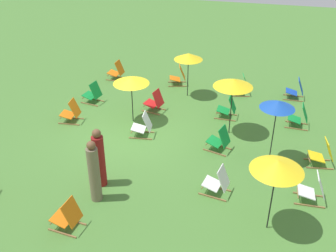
% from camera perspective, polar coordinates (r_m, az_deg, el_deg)
% --- Properties ---
extents(ground_plane, '(40.00, 40.00, 0.00)m').
position_cam_1_polar(ground_plane, '(13.07, -5.11, -1.24)').
color(ground_plane, '#477A33').
extents(deckchair_0, '(0.62, 0.84, 0.83)m').
position_cam_1_polar(deckchair_0, '(15.83, 10.58, 5.73)').
color(deckchair_0, olive).
rests_on(deckchair_0, ground).
extents(deckchair_1, '(0.49, 0.76, 0.83)m').
position_cam_1_polar(deckchair_1, '(15.99, 18.01, 4.97)').
color(deckchair_1, olive).
rests_on(deckchair_1, ground).
extents(deckchair_2, '(0.51, 0.78, 0.83)m').
position_cam_1_polar(deckchair_2, '(17.08, -7.41, 7.84)').
color(deckchair_2, olive).
rests_on(deckchair_2, ground).
extents(deckchair_3, '(0.67, 0.86, 0.83)m').
position_cam_1_polar(deckchair_3, '(16.45, 1.55, 7.19)').
color(deckchair_3, olive).
rests_on(deckchair_3, ground).
extents(deckchair_4, '(0.63, 0.84, 0.83)m').
position_cam_1_polar(deckchair_4, '(14.30, -1.92, 3.50)').
color(deckchair_4, olive).
rests_on(deckchair_4, ground).
extents(deckchair_5, '(0.49, 0.77, 0.83)m').
position_cam_1_polar(deckchair_5, '(14.02, 8.64, 2.57)').
color(deckchair_5, olive).
rests_on(deckchair_5, ground).
extents(deckchair_6, '(0.58, 0.82, 0.83)m').
position_cam_1_polar(deckchair_6, '(12.24, 21.42, -3.80)').
color(deckchair_6, olive).
rests_on(deckchair_6, ground).
extents(deckchair_7, '(0.54, 0.80, 0.83)m').
position_cam_1_polar(deckchair_7, '(13.99, -13.78, 1.94)').
color(deckchair_7, olive).
rests_on(deckchair_7, ground).
extents(deckchair_8, '(0.50, 0.77, 0.83)m').
position_cam_1_polar(deckchair_8, '(10.76, 20.26, -8.62)').
color(deckchair_8, olive).
rests_on(deckchair_8, ground).
extents(deckchair_10, '(0.52, 0.78, 0.83)m').
position_cam_1_polar(deckchair_10, '(14.01, 18.48, 1.25)').
color(deckchair_10, olive).
rests_on(deckchair_10, ground).
extents(deckchair_11, '(0.67, 0.86, 0.83)m').
position_cam_1_polar(deckchair_11, '(12.13, 7.48, -2.04)').
color(deckchair_11, olive).
rests_on(deckchair_11, ground).
extents(deckchair_12, '(0.60, 0.83, 0.83)m').
position_cam_1_polar(deckchair_12, '(15.18, -10.80, 4.60)').
color(deckchair_12, olive).
rests_on(deckchair_12, ground).
extents(deckchair_13, '(0.60, 0.83, 0.83)m').
position_cam_1_polar(deckchair_13, '(10.43, 7.18, -8.07)').
color(deckchair_13, olive).
rests_on(deckchair_13, ground).
extents(deckchair_14, '(0.56, 0.81, 0.83)m').
position_cam_1_polar(deckchair_14, '(12.79, -3.62, 0.02)').
color(deckchair_14, olive).
rests_on(deckchair_14, ground).
extents(deckchair_15, '(0.56, 0.81, 0.83)m').
position_cam_1_polar(deckchair_15, '(9.67, -14.32, -12.54)').
color(deckchair_15, olive).
rests_on(deckchair_15, ground).
extents(umbrella_0, '(0.98, 0.98, 1.97)m').
position_cam_1_polar(umbrella_0, '(11.27, 15.56, 3.00)').
color(umbrella_0, black).
rests_on(umbrella_0, ground).
extents(umbrella_1, '(1.25, 1.25, 1.93)m').
position_cam_1_polar(umbrella_1, '(12.45, 9.41, 6.17)').
color(umbrella_1, black).
rests_on(umbrella_1, ground).
extents(umbrella_2, '(1.21, 1.21, 1.65)m').
position_cam_1_polar(umbrella_2, '(13.17, -5.35, 6.58)').
color(umbrella_2, black).
rests_on(umbrella_2, ground).
extents(umbrella_3, '(1.18, 1.18, 1.92)m').
position_cam_1_polar(umbrella_3, '(8.81, 15.51, -5.56)').
color(umbrella_3, black).
rests_on(umbrella_3, ground).
extents(umbrella_4, '(1.08, 1.08, 1.75)m').
position_cam_1_polar(umbrella_4, '(15.01, 2.97, 10.00)').
color(umbrella_4, black).
rests_on(umbrella_4, ground).
extents(person_0, '(0.44, 0.44, 1.72)m').
position_cam_1_polar(person_0, '(10.56, -9.92, -4.73)').
color(person_0, maroon).
rests_on(person_0, ground).
extents(person_1, '(0.41, 0.41, 1.76)m').
position_cam_1_polar(person_1, '(10.06, -10.63, -6.64)').
color(person_1, '#72664C').
rests_on(person_1, ground).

